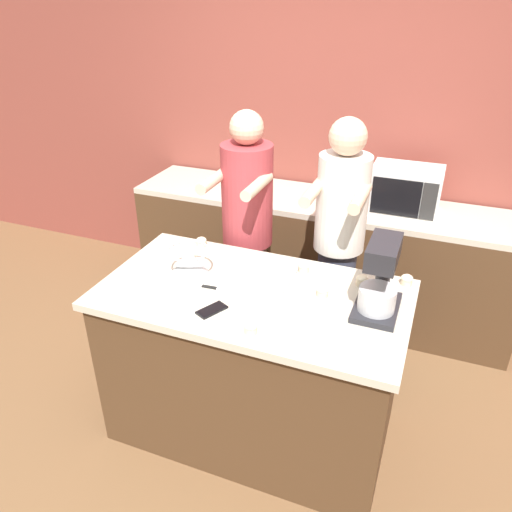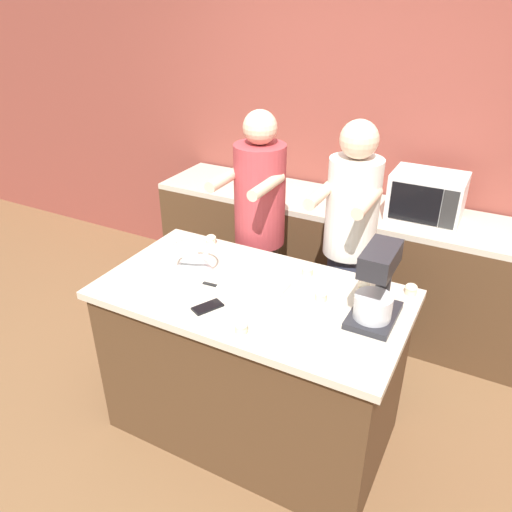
{
  "view_description": "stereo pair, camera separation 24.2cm",
  "coord_description": "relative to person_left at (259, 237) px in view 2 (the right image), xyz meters",
  "views": [
    {
      "loc": [
        0.78,
        -1.94,
        2.26
      ],
      "look_at": [
        0.0,
        0.04,
        1.11
      ],
      "focal_mm": 35.0,
      "sensor_mm": 36.0,
      "label": 1
    },
    {
      "loc": [
        1.0,
        -1.84,
        2.26
      ],
      "look_at": [
        0.0,
        0.04,
        1.11
      ],
      "focal_mm": 35.0,
      "sensor_mm": 36.0,
      "label": 2
    }
  ],
  "objects": [
    {
      "name": "ground_plane",
      "position": [
        0.29,
        -0.63,
        -0.88
      ],
      "size": [
        16.0,
        16.0,
        0.0
      ],
      "primitive_type": "plane",
      "color": "brown"
    },
    {
      "name": "back_wall",
      "position": [
        0.29,
        1.06,
        0.47
      ],
      "size": [
        10.0,
        0.06,
        2.7
      ],
      "color": "brown",
      "rests_on": "ground_plane"
    },
    {
      "name": "island_counter",
      "position": [
        0.29,
        -0.63,
        -0.42
      ],
      "size": [
        1.53,
        0.83,
        0.93
      ],
      "color": "#4C331E",
      "rests_on": "ground_plane"
    },
    {
      "name": "back_counter",
      "position": [
        0.29,
        0.71,
        -0.43
      ],
      "size": [
        2.8,
        0.6,
        0.91
      ],
      "color": "#4C331E",
      "rests_on": "ground_plane"
    },
    {
      "name": "person_left",
      "position": [
        0.0,
        0.0,
        0.0
      ],
      "size": [
        0.33,
        0.49,
        1.66
      ],
      "color": "brown",
      "rests_on": "ground_plane"
    },
    {
      "name": "person_right",
      "position": [
        0.57,
        -0.0,
        0.01
      ],
      "size": [
        0.31,
        0.49,
        1.67
      ],
      "color": "#33384C",
      "rests_on": "ground_plane"
    },
    {
      "name": "stand_mixer",
      "position": [
        0.89,
        -0.58,
        0.2
      ],
      "size": [
        0.2,
        0.3,
        0.37
      ],
      "color": "#232328",
      "rests_on": "island_counter"
    },
    {
      "name": "mixing_bowl",
      "position": [
        -0.07,
        -0.61,
        0.13
      ],
      "size": [
        0.23,
        0.23,
        0.16
      ],
      "color": "#BCBCC1",
      "rests_on": "island_counter"
    },
    {
      "name": "baking_tray",
      "position": [
        0.24,
        -0.5,
        0.06
      ],
      "size": [
        0.41,
        0.25,
        0.04
      ],
      "color": "silver",
      "rests_on": "island_counter"
    },
    {
      "name": "microwave_oven",
      "position": [
        0.85,
        0.71,
        0.18
      ],
      "size": [
        0.46,
        0.33,
        0.31
      ],
      "color": "silver",
      "rests_on": "back_counter"
    },
    {
      "name": "cell_phone",
      "position": [
        0.17,
        -0.86,
        0.05
      ],
      "size": [
        0.13,
        0.16,
        0.01
      ],
      "color": "black",
      "rests_on": "island_counter"
    },
    {
      "name": "knife",
      "position": [
        0.13,
        -0.68,
        0.05
      ],
      "size": [
        0.22,
        0.03,
        0.01
      ],
      "color": "#BCBCC1",
      "rests_on": "island_counter"
    },
    {
      "name": "cupcake_0",
      "position": [
        0.62,
        -0.55,
        0.07
      ],
      "size": [
        0.06,
        0.06,
        0.06
      ],
      "color": "beige",
      "rests_on": "island_counter"
    },
    {
      "name": "cupcake_1",
      "position": [
        0.47,
        -0.35,
        0.07
      ],
      "size": [
        0.06,
        0.06,
        0.06
      ],
      "color": "beige",
      "rests_on": "island_counter"
    },
    {
      "name": "cupcake_2",
      "position": [
        -0.17,
        -0.28,
        0.07
      ],
      "size": [
        0.06,
        0.06,
        0.06
      ],
      "color": "beige",
      "rests_on": "island_counter"
    },
    {
      "name": "cupcake_3",
      "position": [
        0.99,
        -0.29,
        0.07
      ],
      "size": [
        0.06,
        0.06,
        0.06
      ],
      "color": "beige",
      "rests_on": "island_counter"
    },
    {
      "name": "cupcake_4",
      "position": [
        0.41,
        -0.95,
        0.07
      ],
      "size": [
        0.06,
        0.06,
        0.06
      ],
      "color": "beige",
      "rests_on": "island_counter"
    },
    {
      "name": "cupcake_5",
      "position": [
        0.78,
        -0.37,
        0.07
      ],
      "size": [
        0.06,
        0.06,
        0.06
      ],
      "color": "beige",
      "rests_on": "island_counter"
    }
  ]
}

